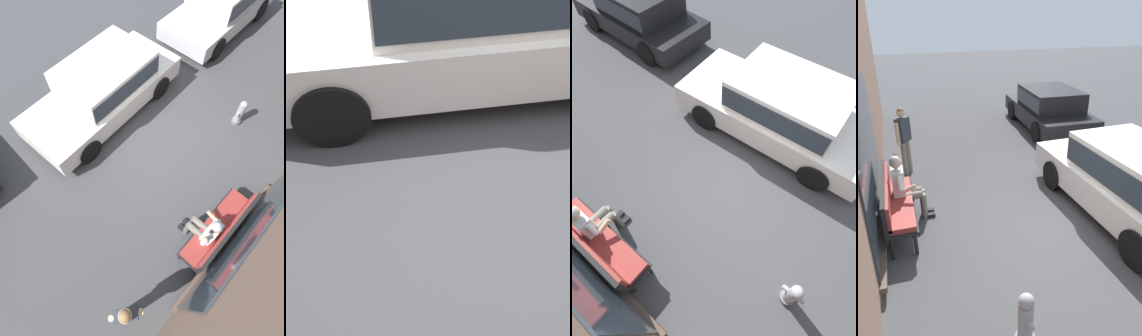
% 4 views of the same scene
% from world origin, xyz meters
% --- Properties ---
extents(ground_plane, '(60.00, 60.00, 0.00)m').
position_xyz_m(ground_plane, '(0.00, 0.00, 0.00)').
color(ground_plane, '#424244').
extents(bench, '(1.96, 0.55, 1.05)m').
position_xyz_m(bench, '(1.01, 2.90, 0.62)').
color(bench, black).
rests_on(bench, ground_plane).
extents(person_on_phone, '(0.73, 0.74, 1.39)m').
position_xyz_m(person_on_phone, '(1.28, 2.67, 0.74)').
color(person_on_phone, '#6B665B').
rests_on(person_on_phone, ground_plane).
extents(parked_car_near, '(4.35, 2.04, 1.46)m').
position_xyz_m(parked_car_near, '(-5.13, -1.43, 0.80)').
color(parked_car_near, silver).
rests_on(parked_car_near, ground_plane).
extents(parked_car_mid, '(4.58, 2.04, 1.54)m').
position_xyz_m(parked_car_mid, '(0.08, -1.57, 0.84)').
color(parked_car_mid, white).
rests_on(parked_car_mid, ground_plane).
extents(pedestrian_standing, '(0.46, 0.38, 1.73)m').
position_xyz_m(pedestrian_standing, '(3.40, 2.55, 1.02)').
color(pedestrian_standing, gray).
rests_on(pedestrian_standing, ground_plane).
extents(fire_hydrant, '(0.38, 0.26, 0.81)m').
position_xyz_m(fire_hydrant, '(-2.02, 1.45, 0.39)').
color(fire_hydrant, slate).
rests_on(fire_hydrant, ground_plane).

